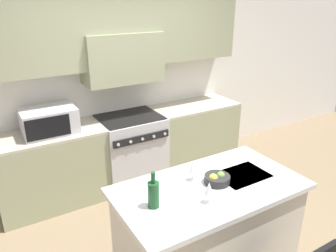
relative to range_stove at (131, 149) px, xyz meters
name	(u,v)px	position (x,y,z in m)	size (l,w,h in m)	color
ground_plane	(201,252)	(0.00, -1.59, -0.46)	(10.00, 10.00, 0.00)	#7A664C
back_cabinetry	(118,61)	(0.00, 0.27, 1.12)	(10.00, 0.46, 2.70)	silver
back_counter	(130,149)	(0.00, 0.02, -0.01)	(3.26, 0.62, 0.91)	gray
range_stove	(131,149)	(0.00, 0.00, 0.00)	(0.80, 0.70, 0.93)	#B7B7BC
microwave	(49,121)	(-0.97, 0.02, 0.59)	(0.59, 0.43, 0.28)	#B7B7BC
kitchen_island	(208,231)	(-0.11, -1.82, 0.00)	(1.55, 0.85, 0.92)	beige
wine_bottle	(153,194)	(-0.64, -1.83, 0.56)	(0.09, 0.09, 0.28)	#194723
wine_glass_near	(209,189)	(-0.27, -1.99, 0.57)	(0.07, 0.07, 0.17)	white
wine_glass_far	(193,167)	(-0.18, -1.67, 0.57)	(0.07, 0.07, 0.17)	white
fruit_bowl	(217,179)	(-0.04, -1.81, 0.49)	(0.21, 0.21, 0.09)	black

